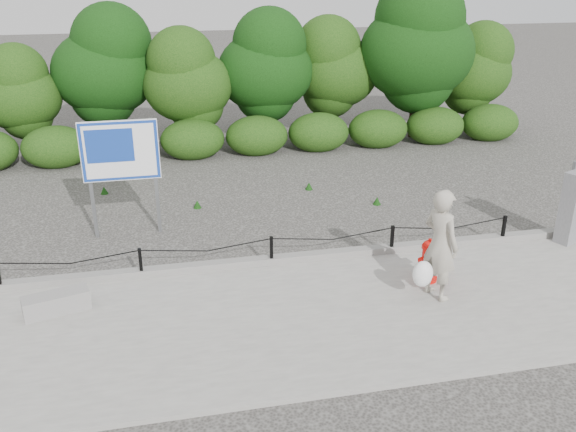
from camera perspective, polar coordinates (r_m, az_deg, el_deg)
The scene contains 10 objects.
ground at distance 12.11m, azimuth -1.54°, elevation -4.87°, with size 90.00×90.00×0.00m, color #2D2B28.
sidewalk at distance 10.39m, azimuth 0.52°, elevation -9.69°, with size 14.00×4.00×0.08m, color gray.
curb at distance 12.08m, azimuth -1.59°, elevation -4.13°, with size 14.00×0.22×0.14m, color slate.
chain_barrier at distance 11.90m, azimuth -1.56°, elevation -2.92°, with size 10.06×0.06×0.60m.
treeline at distance 19.95m, azimuth -3.25°, elevation 13.92°, with size 20.10×3.86×5.19m.
fire_hydrant at distance 11.62m, azimuth 13.01°, elevation -4.08°, with size 0.52×0.52×0.84m.
pedestrian at distance 10.86m, azimuth 13.97°, elevation -2.77°, with size 0.89×0.86×2.02m.
concrete_block at distance 11.16m, azimuth -20.85°, elevation -7.60°, with size 1.08×0.38×0.35m, color gray.
utility_cabinet at distance 14.08m, azimuth 25.17°, elevation 0.77°, with size 0.68×0.55×1.71m.
advertising_sign at distance 13.33m, azimuth -15.43°, elevation 5.43°, with size 1.62×0.14×2.59m.
Camera 1 is at (-1.92, -10.55, 5.61)m, focal length 38.00 mm.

